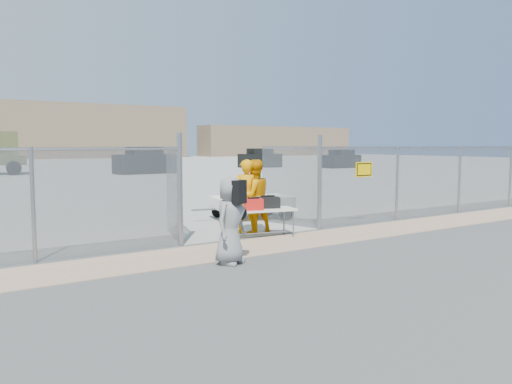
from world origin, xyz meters
TOP-DOWN VIEW (x-y plane):
  - ground at (0.00, 0.00)m, footprint 160.00×160.00m
  - tarmac_inside at (0.00, 42.00)m, footprint 160.00×80.00m
  - dirt_strip at (0.00, 1.00)m, footprint 44.00×1.60m
  - distant_hills at (5.00, 78.00)m, footprint 140.00×6.00m
  - chain_link_fence at (0.00, 2.00)m, footprint 40.00×0.20m
  - folding_table at (0.04, 1.84)m, footprint 1.76×1.02m
  - orange_bag at (-0.23, 1.75)m, footprint 0.50×0.41m
  - black_duffel at (0.26, 1.89)m, footprint 0.64×0.50m
  - security_worker_left at (0.04, 2.52)m, footprint 0.81×0.68m
  - security_worker_right at (0.23, 2.45)m, footprint 0.92×0.72m
  - visitor at (-1.92, -0.06)m, footprint 0.96×0.85m
  - utility_trailer at (1.45, 4.48)m, footprint 3.30×2.13m
  - parked_vehicle_near at (7.32, 29.13)m, footprint 4.57×2.18m
  - parked_vehicle_mid at (20.73, 33.11)m, footprint 4.23×2.24m
  - parked_vehicle_far at (26.90, 28.07)m, footprint 3.91×1.98m

SIDE VIEW (x-z plane):
  - ground at x=0.00m, z-range 0.00..0.00m
  - tarmac_inside at x=0.00m, z-range 0.00..0.01m
  - dirt_strip at x=0.00m, z-range 0.00..0.01m
  - folding_table at x=0.04m, z-range 0.00..0.70m
  - utility_trailer at x=1.45m, z-range 0.00..0.74m
  - visitor at x=-1.92m, z-range 0.00..1.65m
  - orange_bag at x=-0.23m, z-range 0.70..0.97m
  - black_duffel at x=0.26m, z-range 0.70..0.98m
  - parked_vehicle_far at x=26.90m, z-range 0.00..1.72m
  - parked_vehicle_mid at x=20.73m, z-range 0.00..1.84m
  - security_worker_right at x=0.23m, z-range 0.00..1.87m
  - security_worker_left at x=0.04m, z-range 0.00..1.88m
  - parked_vehicle_near at x=7.32m, z-range 0.00..2.04m
  - chain_link_fence at x=0.00m, z-range 0.00..2.20m
  - distant_hills at x=5.00m, z-range 0.00..9.00m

